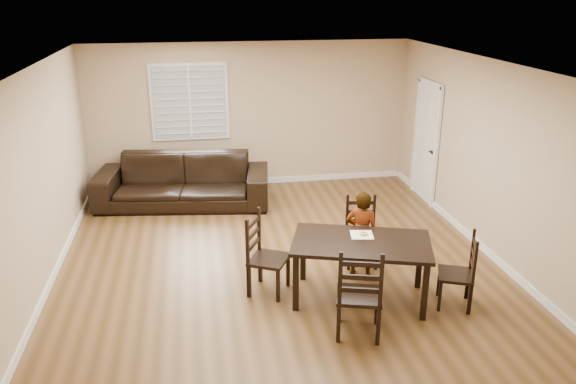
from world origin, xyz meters
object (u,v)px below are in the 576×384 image
(chair_far, at_px, (359,300))
(sofa, at_px, (183,181))
(chair_near, at_px, (360,232))
(dining_table, at_px, (361,248))
(chair_right, at_px, (466,274))
(child, at_px, (362,234))
(chair_left, at_px, (259,256))
(donut, at_px, (364,233))

(chair_far, xyz_separation_m, sofa, (-1.86, 4.45, -0.06))
(sofa, bearing_deg, chair_near, -39.23)
(chair_far, distance_m, sofa, 4.82)
(sofa, bearing_deg, dining_table, -51.52)
(chair_far, height_order, chair_right, chair_far)
(child, height_order, sofa, child)
(sofa, bearing_deg, child, -44.87)
(dining_table, bearing_deg, chair_left, 179.05)
(child, bearing_deg, chair_left, 37.53)
(sofa, bearing_deg, chair_left, -65.62)
(dining_table, relative_size, chair_near, 1.94)
(chair_left, xyz_separation_m, chair_right, (2.36, -0.79, -0.05))
(chair_right, bearing_deg, chair_left, -86.30)
(child, bearing_deg, donut, 105.78)
(chair_near, bearing_deg, chair_left, -149.45)
(donut, bearing_deg, sofa, 122.64)
(dining_table, relative_size, donut, 18.00)
(sofa, bearing_deg, chair_far, -59.30)
(dining_table, relative_size, child, 1.56)
(chair_far, relative_size, child, 0.92)
(chair_near, height_order, child, child)
(chair_near, xyz_separation_m, chair_left, (-1.48, -0.59, 0.04))
(dining_table, distance_m, chair_right, 1.26)
(child, bearing_deg, chair_far, 103.08)
(chair_near, height_order, donut, chair_near)
(dining_table, distance_m, chair_far, 0.90)
(chair_left, bearing_deg, sofa, 43.73)
(chair_left, bearing_deg, chair_far, -116.12)
(chair_near, distance_m, child, 0.47)
(chair_near, relative_size, chair_far, 0.88)
(dining_table, bearing_deg, sofa, 138.32)
(chair_far, relative_size, donut, 10.56)
(chair_far, distance_m, donut, 1.10)
(dining_table, relative_size, chair_right, 1.97)
(dining_table, bearing_deg, child, 90.00)
(child, relative_size, sofa, 0.40)
(chair_far, xyz_separation_m, chair_right, (1.44, 0.45, -0.07))
(chair_far, bearing_deg, child, -91.63)
(chair_near, distance_m, sofa, 3.57)
(donut, relative_size, sofa, 0.03)
(chair_far, relative_size, sofa, 0.36)
(dining_table, height_order, child, child)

